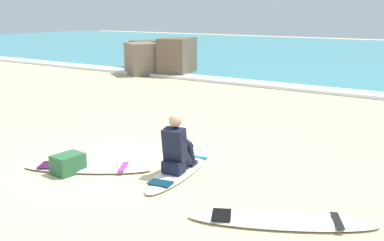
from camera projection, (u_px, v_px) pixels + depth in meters
name	position (u px, v px, depth m)	size (l,w,h in m)	color
ground_plane	(107.00, 168.00, 7.52)	(80.00, 80.00, 0.00)	beige
sea	(384.00, 56.00, 26.03)	(80.00, 28.00, 0.10)	teal
breaking_foam	(302.00, 88.00, 14.98)	(80.00, 0.90, 0.11)	white
surfboard_main	(180.00, 170.00, 7.32)	(0.93, 2.33, 0.08)	silver
surfer_seated	(177.00, 149.00, 7.10)	(0.44, 0.74, 0.95)	black
surfboard_spare_near	(88.00, 168.00, 7.41)	(2.15, 1.53, 0.08)	white
surfboard_spare_far	(282.00, 220.00, 5.54)	(2.36, 1.56, 0.08)	white
rock_outcrop_distant	(160.00, 58.00, 18.87)	(3.80, 3.19, 1.52)	#756656
beach_bag	(68.00, 164.00, 7.23)	(0.36, 0.48, 0.32)	#285B38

